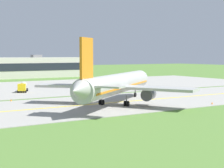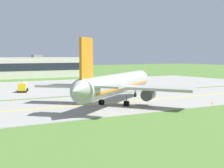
% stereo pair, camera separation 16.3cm
% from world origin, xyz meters
% --- Properties ---
extents(ground_plane, '(500.00, 500.00, 0.00)m').
position_xyz_m(ground_plane, '(0.00, 0.00, 0.00)').
color(ground_plane, '#517A33').
extents(taxiway_strip, '(240.00, 28.00, 0.10)m').
position_xyz_m(taxiway_strip, '(0.00, 0.00, 0.05)').
color(taxiway_strip, '#9E9B93').
rests_on(taxiway_strip, ground).
extents(apron_pad, '(140.00, 52.00, 0.10)m').
position_xyz_m(apron_pad, '(10.00, 42.00, 0.05)').
color(apron_pad, '#9E9B93').
rests_on(apron_pad, ground).
extents(taxiway_centreline, '(220.00, 0.60, 0.01)m').
position_xyz_m(taxiway_centreline, '(0.00, 0.00, 0.11)').
color(taxiway_centreline, yellow).
rests_on(taxiway_centreline, taxiway_strip).
extents(airplane_lead, '(33.25, 29.35, 12.70)m').
position_xyz_m(airplane_lead, '(2.80, -2.56, 4.13)').
color(airplane_lead, '#ADADA8').
rests_on(airplane_lead, ground).
extents(service_truck_baggage, '(6.05, 5.19, 2.60)m').
position_xyz_m(service_truck_baggage, '(30.89, 39.02, 1.53)').
color(service_truck_baggage, silver).
rests_on(service_truck_baggage, ground).
extents(service_truck_catering, '(4.27, 6.32, 2.65)m').
position_xyz_m(service_truck_catering, '(-5.80, 30.81, 1.53)').
color(service_truck_catering, yellow).
rests_on(service_truck_catering, ground).
extents(service_truck_pushback, '(6.71, 3.61, 2.59)m').
position_xyz_m(service_truck_pushback, '(23.51, 34.72, 1.18)').
color(service_truck_pushback, orange).
rests_on(service_truck_pushback, ground).
extents(terminal_building, '(67.80, 11.14, 10.06)m').
position_xyz_m(terminal_building, '(5.13, 89.01, 4.45)').
color(terminal_building, beige).
rests_on(terminal_building, ground).
extents(traffic_cone_near_edge, '(0.44, 0.44, 0.60)m').
position_xyz_m(traffic_cone_near_edge, '(19.28, -12.41, 0.30)').
color(traffic_cone_near_edge, orange).
rests_on(traffic_cone_near_edge, ground).
extents(traffic_cone_mid_edge, '(0.44, 0.44, 0.60)m').
position_xyz_m(traffic_cone_mid_edge, '(-13.82, 13.32, 0.30)').
color(traffic_cone_mid_edge, orange).
rests_on(traffic_cone_mid_edge, ground).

